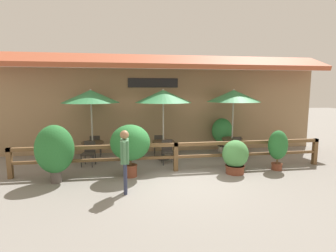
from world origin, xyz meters
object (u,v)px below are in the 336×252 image
at_px(patio_umbrella_middle, 163,96).
at_px(potted_plant_broad_leaf, 55,150).
at_px(dining_table_middle, 163,145).
at_px(chair_near_streetside, 89,152).
at_px(pedestrian, 125,153).
at_px(chair_far_streetside, 239,147).
at_px(chair_middle_streetside, 167,150).
at_px(dining_table_far, 232,142).
at_px(chair_near_wallside, 95,144).
at_px(dining_table_near, 93,146).
at_px(patio_umbrella_near, 91,96).
at_px(patio_umbrella_far, 234,96).
at_px(potted_plant_entrance_palm, 278,147).
at_px(potted_plant_small_flowering, 222,131).
at_px(chair_middle_wallside, 159,144).
at_px(potted_plant_corner_fern, 130,144).
at_px(potted_plant_tall_tropical, 235,156).
at_px(chair_far_wallside, 226,141).

relative_size(patio_umbrella_middle, potted_plant_broad_leaf, 1.61).
bearing_deg(patio_umbrella_middle, dining_table_middle, 180.00).
bearing_deg(chair_near_streetside, potted_plant_broad_leaf, -101.16).
bearing_deg(potted_plant_broad_leaf, pedestrian, -29.82).
height_order(chair_far_streetside, potted_plant_broad_leaf, potted_plant_broad_leaf).
height_order(chair_middle_streetside, pedestrian, pedestrian).
distance_m(dining_table_far, pedestrian, 5.56).
bearing_deg(chair_near_wallside, dining_table_far, 172.30).
height_order(chair_middle_streetside, potted_plant_broad_leaf, potted_plant_broad_leaf).
bearing_deg(dining_table_near, chair_far_streetside, -7.00).
xyz_separation_m(patio_umbrella_near, potted_plant_broad_leaf, (-0.75, -2.34, -1.48)).
bearing_deg(potted_plant_broad_leaf, patio_umbrella_far, 19.92).
relative_size(chair_middle_streetside, potted_plant_entrance_palm, 0.64).
height_order(patio_umbrella_far, chair_far_streetside, patio_umbrella_far).
distance_m(dining_table_far, potted_plant_small_flowering, 0.85).
height_order(dining_table_middle, patio_umbrella_far, patio_umbrella_far).
height_order(chair_far_streetside, potted_plant_entrance_palm, potted_plant_entrance_palm).
bearing_deg(potted_plant_entrance_palm, dining_table_middle, 151.43).
bearing_deg(chair_middle_wallside, dining_table_near, 16.23).
relative_size(patio_umbrella_far, potted_plant_corner_fern, 1.67).
bearing_deg(potted_plant_corner_fern, potted_plant_broad_leaf, -174.93).
xyz_separation_m(dining_table_far, potted_plant_tall_tropical, (-0.83, -2.29, -0.01)).
height_order(dining_table_near, chair_far_wallside, chair_far_wallside).
bearing_deg(chair_near_wallside, potted_plant_broad_leaf, 75.12).
distance_m(dining_table_far, potted_plant_broad_leaf, 6.76).
relative_size(patio_umbrella_far, chair_far_streetside, 3.14).
distance_m(patio_umbrella_near, potted_plant_corner_fern, 2.93).
relative_size(patio_umbrella_near, potted_plant_tall_tropical, 2.50).
xyz_separation_m(patio_umbrella_near, chair_middle_streetside, (2.77, -0.84, -1.96)).
height_order(patio_umbrella_near, chair_middle_wallside, patio_umbrella_near).
distance_m(dining_table_middle, chair_middle_wallside, 0.64).
xyz_separation_m(patio_umbrella_near, patio_umbrella_middle, (2.70, -0.21, 0.00)).
xyz_separation_m(chair_near_wallside, potted_plant_small_flowering, (5.41, 0.06, 0.41)).
relative_size(dining_table_middle, chair_far_streetside, 0.97).
xyz_separation_m(dining_table_far, potted_plant_small_flowering, (-0.15, 0.77, 0.32)).
height_order(chair_near_wallside, chair_middle_streetside, same).
distance_m(patio_umbrella_middle, potted_plant_broad_leaf, 4.32).
bearing_deg(chair_near_streetside, pedestrian, -53.58).
distance_m(patio_umbrella_near, chair_near_streetside, 2.07).
height_order(chair_near_wallside, dining_table_far, chair_near_wallside).
bearing_deg(dining_table_far, chair_far_wallside, 92.55).
height_order(chair_far_streetside, potted_plant_small_flowering, potted_plant_small_flowering).
bearing_deg(potted_plant_corner_fern, patio_umbrella_far, 26.75).
height_order(patio_umbrella_middle, dining_table_middle, patio_umbrella_middle).
bearing_deg(patio_umbrella_far, potted_plant_corner_fern, -153.25).
relative_size(chair_middle_streetside, chair_far_streetside, 1.00).
xyz_separation_m(chair_middle_wallside, potted_plant_corner_fern, (-1.20, -2.56, 0.56)).
xyz_separation_m(dining_table_near, potted_plant_entrance_palm, (6.32, -2.18, 0.22)).
distance_m(patio_umbrella_far, potted_plant_corner_fern, 4.88).
relative_size(patio_umbrella_middle, pedestrian, 1.64).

